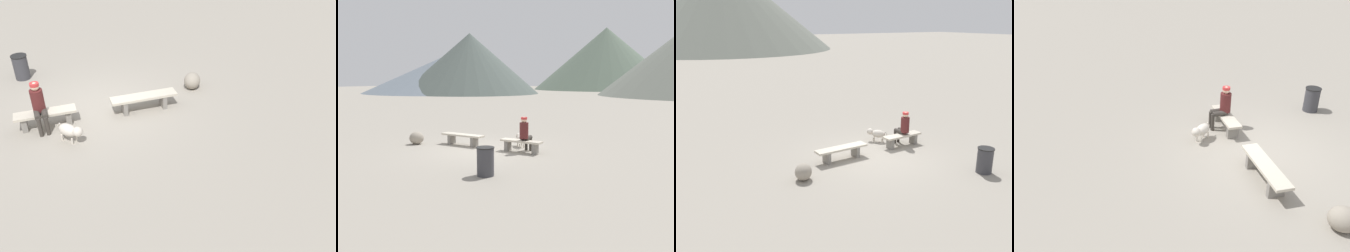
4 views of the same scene
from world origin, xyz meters
The scene contains 10 objects.
ground centered at (0.00, 0.00, -0.03)m, with size 210.00×210.00×0.06m, color gray.
bench_left centered at (-1.25, 0.37, 0.33)m, with size 1.89×0.49×0.46m.
bench_right centered at (1.43, 0.46, 0.32)m, with size 1.60×0.46×0.45m.
seated_person centered at (1.54, 0.55, 0.76)m, with size 0.37×0.64×1.32m.
dog centered at (0.87, 1.36, 0.34)m, with size 0.64×0.67×0.51m.
trash_bin centered at (2.13, -2.75, 0.41)m, with size 0.51×0.51×0.81m.
boulder centered at (-3.02, -0.46, 0.26)m, with size 0.58×0.50×0.52m, color gray.
distant_peak_0 centered at (-18.29, 77.68, 7.69)m, with size 35.72×35.72×15.38m, color #566656.
distant_peak_2 centered at (-39.48, 41.54, 3.55)m, with size 31.38×31.38×7.10m, color slate.
distant_peak_3 centered at (-32.62, 40.83, 5.49)m, with size 25.46×25.46×10.97m, color #4C5651.
Camera 2 is at (7.60, -10.35, 2.68)m, focal length 36.90 mm.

